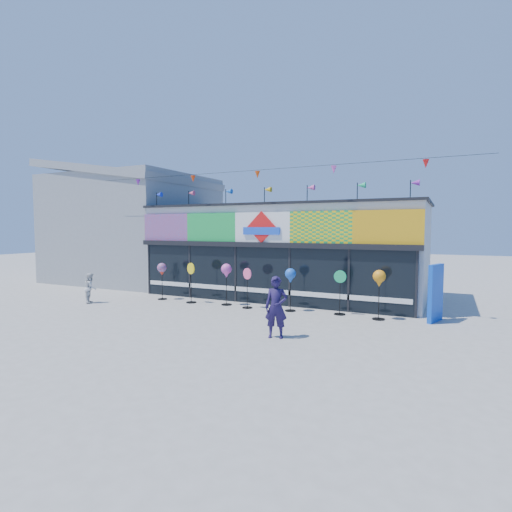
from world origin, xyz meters
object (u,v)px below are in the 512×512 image
Objects in this scene: spinner_0 at (162,270)px; spinner_5 at (340,291)px; spinner_1 at (191,282)px; child at (91,288)px; spinner_6 at (379,280)px; spinner_2 at (226,272)px; spinner_4 at (290,277)px; adult_man at (276,307)px; spinner_3 at (247,287)px; blue_sign at (436,293)px.

spinner_0 is 0.99× the size of spinner_5.
child is (-3.72, -1.79, -0.25)m from spinner_1.
spinner_6 is 1.35× the size of child.
spinner_0 is 0.95× the size of spinner_2.
spinner_0 is 0.99× the size of spinner_4.
spinner_1 is at bearing 133.34° from adult_man.
spinner_3 is 0.97× the size of spinner_4.
spinner_6 is at bearing 0.24° from spinner_2.
spinner_1 is 1.04× the size of spinner_5.
adult_man is (-0.85, -3.74, 0.03)m from spinner_5.
spinner_3 is (1.02, -0.18, -0.51)m from spinner_2.
blue_sign is at bearing 5.65° from spinner_5.
spinner_6 reaches higher than spinner_3.
spinner_2 reaches higher than spinner_0.
spinner_2 is (1.54, 0.23, 0.45)m from spinner_1.
spinner_0 is at bearing -86.83° from child.
spinner_6 is at bearing -117.87° from child.
child is (-12.84, -2.54, -0.33)m from blue_sign.
spinner_5 is 0.94× the size of spinner_6.
spinner_6 is at bearing -7.77° from spinner_5.
spinner_0 is 1.27× the size of child.
spinner_2 is 1.04× the size of spinner_4.
adult_man is (2.63, -3.35, 0.05)m from spinner_3.
spinner_6 reaches higher than child.
spinner_5 is at bearing 172.23° from spinner_6.
spinner_5 is (6.05, 0.44, -0.03)m from spinner_1.
spinner_0 is 7.64m from spinner_5.
spinner_5 reaches higher than child.
spinner_5 is at bearing 4.14° from spinner_1.
child is at bearing -169.58° from spinner_6.
spinner_0 is at bearing -178.65° from spinner_4.
spinner_0 is (-10.69, -0.64, 0.31)m from blue_sign.
spinner_1 is 0.98× the size of spinner_6.
child is (-6.28, -1.84, -0.20)m from spinner_3.
spinner_1 is at bearing -3.60° from spinner_0.
spinner_2 is at bearing -179.83° from spinner_4.
spinner_4 is 1.86m from spinner_5.
spinner_0 is 4.16m from spinner_3.
child is at bearing 156.16° from adult_man.
spinner_5 is at bearing 62.94° from adult_man.
spinner_1 is at bearing -178.92° from spinner_3.
spinner_3 is at bearing -9.96° from spinner_2.
blue_sign reaches higher than spinner_3.
spinner_1 reaches higher than spinner_5.
spinner_1 is 1.03× the size of spinner_4.
spinner_3 is 1.25× the size of child.
spinner_4 is 8.25m from child.
spinner_3 reaches higher than child.
spinner_2 is 1.05× the size of spinner_5.
spinner_6 is at bearing 43.87° from adult_man.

